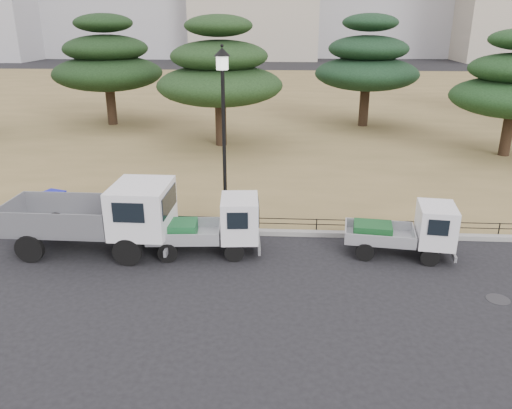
# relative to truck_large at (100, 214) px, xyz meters

# --- Properties ---
(ground) EXTENTS (220.00, 220.00, 0.00)m
(ground) POSITION_rel_truck_large_xyz_m (4.75, -1.07, -1.23)
(ground) COLOR black
(lawn) EXTENTS (120.00, 56.00, 0.15)m
(lawn) POSITION_rel_truck_large_xyz_m (4.75, 29.53, -1.15)
(lawn) COLOR olive
(lawn) RESTS_ON ground
(curb) EXTENTS (120.00, 0.25, 0.16)m
(curb) POSITION_rel_truck_large_xyz_m (4.75, 1.53, -1.15)
(curb) COLOR gray
(curb) RESTS_ON ground
(truck_large) EXTENTS (5.09, 2.11, 2.21)m
(truck_large) POSITION_rel_truck_large_xyz_m (0.00, 0.00, 0.00)
(truck_large) COLOR black
(truck_large) RESTS_ON ground
(truck_kei_front) EXTENTS (3.47, 1.71, 1.78)m
(truck_kei_front) POSITION_rel_truck_large_xyz_m (3.48, 0.09, -0.34)
(truck_kei_front) COLOR black
(truck_kei_front) RESTS_ON ground
(truck_kei_rear) EXTENTS (3.32, 1.71, 1.67)m
(truck_kei_rear) POSITION_rel_truck_large_xyz_m (9.41, 0.23, -0.39)
(truck_kei_rear) COLOR black
(truck_kei_rear) RESTS_ON ground
(street_lamp) EXTENTS (0.53, 0.53, 5.88)m
(street_lamp) POSITION_rel_truck_large_xyz_m (3.66, 1.83, 2.90)
(street_lamp) COLOR black
(street_lamp) RESTS_ON lawn
(pipe_fence) EXTENTS (38.00, 0.04, 0.40)m
(pipe_fence) POSITION_rel_truck_large_xyz_m (4.75, 1.68, -0.79)
(pipe_fence) COLOR black
(pipe_fence) RESTS_ON lawn
(tarp_pile) EXTENTS (1.77, 1.52, 1.00)m
(tarp_pile) POSITION_rel_truck_large_xyz_m (-2.74, 2.29, -0.68)
(tarp_pile) COLOR #161BAF
(tarp_pile) RESTS_ON lawn
(manhole) EXTENTS (0.60, 0.60, 0.01)m
(manhole) POSITION_rel_truck_large_xyz_m (11.25, -2.27, -1.22)
(manhole) COLOR #2D2D30
(manhole) RESTS_ON ground
(pine_west_near) EXTENTS (7.05, 7.05, 7.05)m
(pine_west_near) POSITION_rel_truck_large_xyz_m (-6.04, 18.97, 2.99)
(pine_west_near) COLOR black
(pine_west_near) RESTS_ON lawn
(pine_center_left) EXTENTS (6.83, 6.83, 6.94)m
(pine_center_left) POSITION_rel_truck_large_xyz_m (2.03, 13.54, 2.93)
(pine_center_left) COLOR black
(pine_center_left) RESTS_ON lawn
(pine_center_right) EXTENTS (6.64, 6.64, 7.05)m
(pine_center_right) POSITION_rel_truck_large_xyz_m (10.77, 19.54, 3.01)
(pine_center_right) COLOR black
(pine_center_right) RESTS_ON lawn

